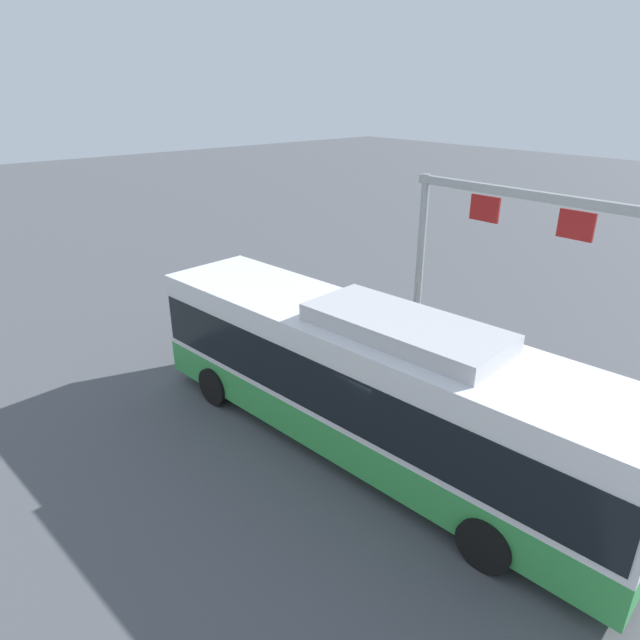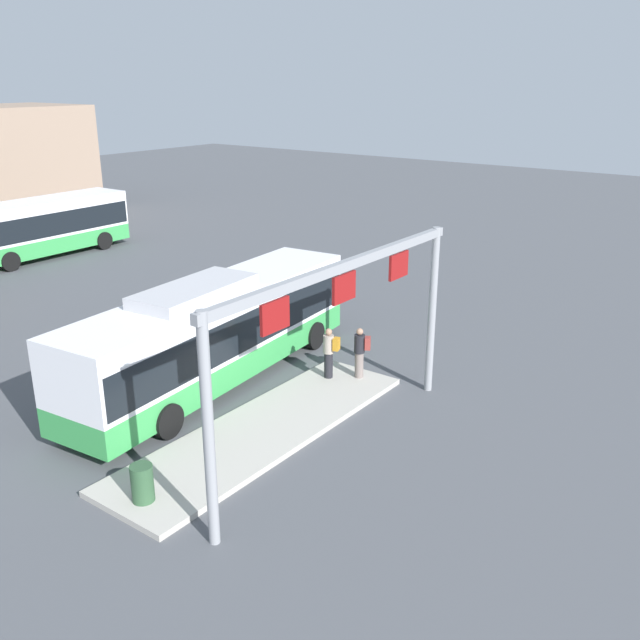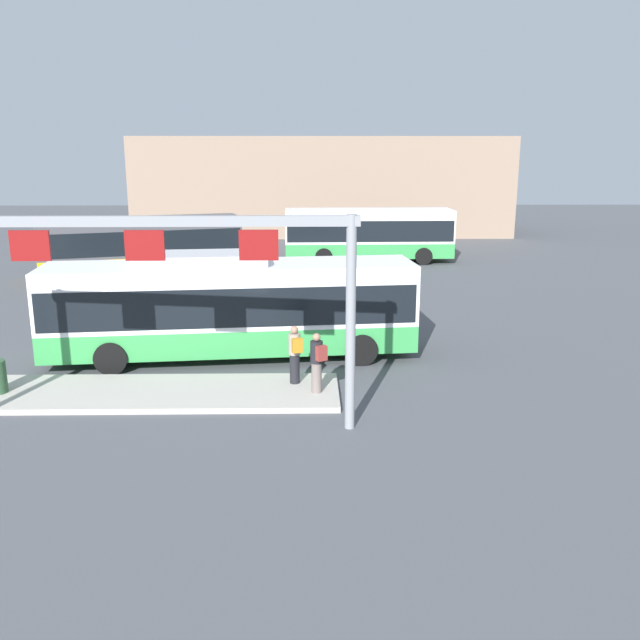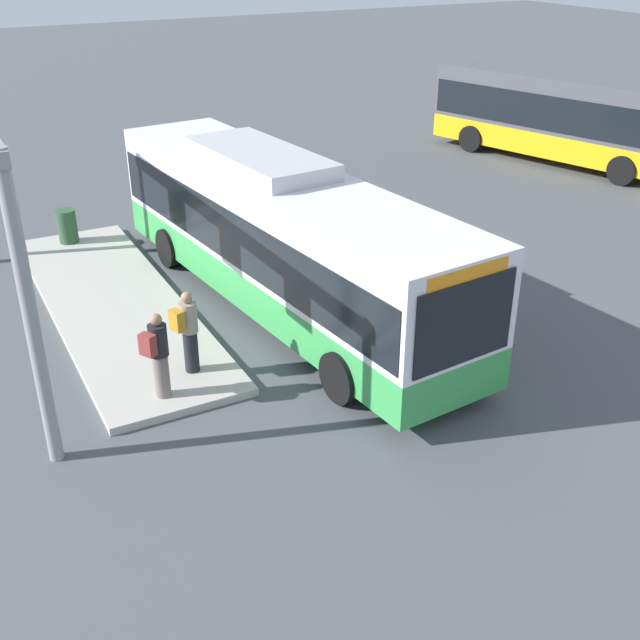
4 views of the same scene
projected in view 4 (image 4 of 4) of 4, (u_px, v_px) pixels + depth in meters
ground_plane at (283, 305)px, 18.03m from camera, size 120.00×120.00×0.00m
platform_curb at (115, 305)px, 17.89m from camera, size 10.00×2.80×0.16m
bus_main at (281, 232)px, 17.21m from camera, size 11.88×3.66×3.46m
bus_background_left at (569, 113)px, 28.14m from camera, size 10.43×5.33×3.10m
person_boarding at (158, 354)px, 13.87m from camera, size 0.53×0.61×1.67m
person_waiting_near at (188, 330)px, 14.68m from camera, size 0.46×0.59×1.67m
trash_bin at (67, 226)px, 21.01m from camera, size 0.52×0.52×0.90m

